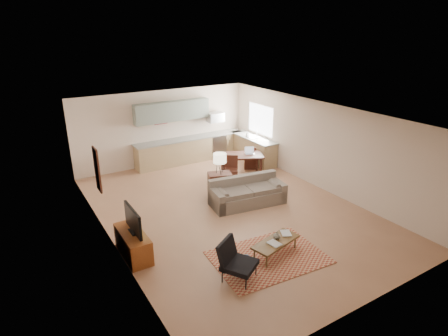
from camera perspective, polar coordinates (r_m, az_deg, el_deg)
room at (r=9.93m, az=0.90°, el=0.55°), size 9.00×9.00×9.00m
kitchen_counter_back at (r=14.09m, az=-5.13°, el=2.85°), size 4.26×0.64×0.92m
kitchen_counter_right at (r=14.12m, az=4.43°, el=2.92°), size 0.64×2.26×0.92m
kitchen_range at (r=14.58m, az=-1.25°, el=3.52°), size 0.62×0.62×0.90m
kitchen_microwave at (r=14.31m, az=-1.33°, el=7.75°), size 0.62×0.40×0.35m
upper_cabinets at (r=13.59m, az=-7.90°, el=8.58°), size 2.80×0.34×0.70m
window_right at (r=14.00m, az=5.56°, el=7.36°), size 0.02×1.40×1.05m
wall_art_left at (r=9.51m, az=-18.72°, el=-0.24°), size 0.06×0.42×1.10m
triptych at (r=13.61m, az=-9.65°, el=7.63°), size 1.70×0.04×0.50m
rug at (r=8.54m, az=6.79°, el=-13.36°), size 2.54×1.86×0.02m
sofa at (r=10.66m, az=3.64°, el=-3.64°), size 2.32×1.27×0.77m
coffee_table at (r=8.57m, az=7.82°, el=-11.95°), size 1.26×0.74×0.36m
book_a at (r=8.28m, az=7.14°, el=-11.63°), size 0.29×0.35×0.03m
book_b at (r=8.75m, az=8.72°, el=-9.83°), size 0.45×0.46×0.02m
vase at (r=8.52m, az=8.05°, el=-10.11°), size 0.19×0.19×0.17m
armchair at (r=7.66m, az=2.38°, el=-14.05°), size 0.99×0.99×0.82m
tv_credenza at (r=8.66m, az=-13.68°, el=-11.17°), size 0.48×1.25×0.57m
tv at (r=8.39m, az=-13.70°, el=-7.75°), size 0.10×0.96×0.57m
console_table at (r=11.01m, az=-0.63°, el=-2.71°), size 0.78×0.65×0.78m
table_lamp at (r=10.75m, az=-0.65°, el=0.73°), size 0.51×0.51×0.63m
dining_table at (r=12.76m, az=2.61°, el=0.51°), size 1.64×1.33×0.73m
dining_chair_near at (r=12.09m, az=1.11°, el=-0.26°), size 0.59×0.60×0.88m
dining_chair_far at (r=13.39m, az=3.97°, el=1.72°), size 0.56×0.56×0.83m
laptop at (r=12.68m, az=3.96°, el=2.64°), size 0.37×0.33×0.23m
soap_bottle at (r=14.09m, az=3.60°, el=5.26°), size 0.09×0.10×0.19m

